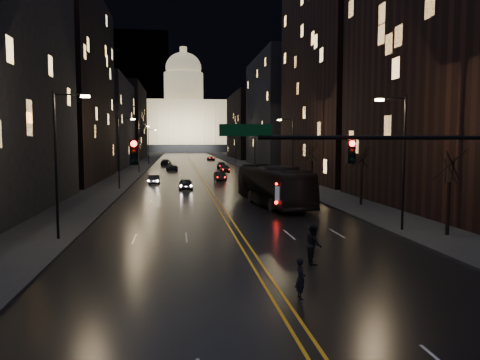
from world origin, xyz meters
name	(u,v)px	position (x,y,z in m)	size (l,w,h in m)	color
ground	(269,284)	(0.00, 0.00, 0.00)	(900.00, 900.00, 0.00)	black
road	(190,160)	(0.00, 130.00, 0.01)	(20.00, 320.00, 0.02)	black
sidewalk_left	(145,160)	(-14.00, 130.00, 0.08)	(8.00, 320.00, 0.16)	black
sidewalk_right	(234,159)	(14.00, 130.00, 0.08)	(8.00, 320.00, 0.16)	black
center_line	(190,160)	(0.00, 130.00, 0.03)	(0.62, 320.00, 0.01)	orange
building_left_mid	(60,87)	(-21.00, 54.00, 14.00)	(12.00, 30.00, 28.00)	black
building_left_far	(102,123)	(-21.00, 92.00, 10.00)	(12.00, 34.00, 20.00)	black
building_left_dist	(125,123)	(-21.00, 140.00, 12.00)	(12.00, 40.00, 24.00)	black
building_right_near	(459,73)	(21.00, 20.00, 12.00)	(12.00, 26.00, 24.00)	black
building_right_tall	(342,55)	(21.00, 50.00, 19.00)	(12.00, 30.00, 38.00)	black
building_right_mid	(281,112)	(21.00, 92.00, 13.00)	(12.00, 34.00, 26.00)	black
building_right_dist	(250,126)	(21.00, 140.00, 11.00)	(12.00, 40.00, 22.00)	black
mountain_ridge	(229,71)	(40.00, 380.00, 65.00)	(520.00, 60.00, 130.00)	black
capitol	(184,121)	(0.00, 250.00, 17.15)	(90.00, 50.00, 58.50)	black
traffic_signal	(404,163)	(5.91, 0.00, 5.10)	(17.29, 0.45, 7.00)	black
streetlamp_right_near	(401,156)	(10.81, 10.00, 5.08)	(2.13, 0.25, 9.00)	black
streetlamp_left_near	(59,157)	(-10.81, 10.00, 5.08)	(2.13, 0.25, 9.00)	black
streetlamp_right_mid	(291,148)	(10.81, 40.00, 5.08)	(2.13, 0.25, 9.00)	black
streetlamp_left_mid	(120,149)	(-10.81, 40.00, 5.08)	(2.13, 0.25, 9.00)	black
streetlamp_right_far	(254,146)	(10.81, 70.00, 5.08)	(2.13, 0.25, 9.00)	black
streetlamp_left_far	(140,146)	(-10.81, 70.00, 5.08)	(2.13, 0.25, 9.00)	black
streetlamp_right_dist	(235,145)	(10.81, 100.00, 5.08)	(2.13, 0.25, 9.00)	black
streetlamp_left_dist	(149,145)	(-10.81, 100.00, 5.08)	(2.13, 0.25, 9.00)	black
tree_right_near	(450,165)	(13.00, 8.00, 4.53)	(2.40, 2.40, 6.65)	black
tree_right_mid	(362,157)	(13.00, 22.00, 4.53)	(2.40, 2.40, 6.65)	black
tree_right_far	(312,153)	(13.00, 38.00, 4.53)	(2.40, 2.40, 6.65)	black
bus	(273,186)	(5.06, 23.61, 1.88)	(3.15, 13.48, 3.76)	black
oncoming_car_a	(186,184)	(-2.84, 38.76, 0.72)	(1.71, 4.25, 1.45)	black
oncoming_car_b	(154,180)	(-7.11, 46.39, 0.68)	(1.43, 4.10, 1.35)	black
oncoming_car_c	(172,167)	(-4.98, 77.12, 0.68)	(2.25, 4.87, 1.35)	black
oncoming_car_d	(166,162)	(-6.71, 97.45, 0.77)	(2.15, 5.28, 1.53)	black
receding_car_a	(220,176)	(2.50, 50.86, 0.69)	(1.46, 4.18, 1.38)	black
receding_car_b	(225,169)	(5.04, 68.58, 0.78)	(1.85, 4.60, 1.57)	black
receding_car_c	(221,166)	(5.54, 80.98, 0.72)	(2.01, 4.94, 1.43)	black
receding_car_d	(211,158)	(6.36, 124.60, 0.62)	(2.04, 4.43, 1.23)	black
pedestrian_a	(300,278)	(0.83, -2.00, 0.80)	(0.58, 0.38, 1.60)	black
pedestrian_b	(314,244)	(2.80, 2.88, 0.98)	(0.96, 0.52, 1.97)	black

